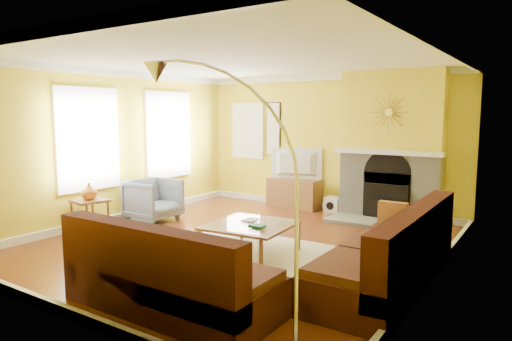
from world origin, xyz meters
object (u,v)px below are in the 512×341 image
Objects in this scene: coffee_table at (250,238)px; media_console at (294,193)px; sectional_sofa at (283,239)px; arc_lamp at (227,207)px; side_table at (90,216)px; armchair at (153,200)px.

media_console is (-1.00, 3.10, 0.08)m from coffee_table.
sectional_sofa is 1.57× the size of arc_lamp.
sectional_sofa is 4.03m from media_console.
coffee_table is 1.99× the size of side_table.
coffee_table is 1.01× the size of media_console.
coffee_table is 1.32× the size of armchair.
media_console is 1.31× the size of armchair.
arc_lamp reaches higher than media_console.
sectional_sofa is at bearing -32.01° from coffee_table.
media_console is 2.89m from armchair.
arc_lamp is at bearing -74.83° from sectional_sofa.
coffee_table is 2.84m from side_table.
side_table is at bearing -116.57° from media_console.
arc_lamp reaches higher than coffee_table.
sectional_sofa is at bearing -109.75° from armchair.
coffee_table is 0.46× the size of arc_lamp.
arc_lamp reaches higher than sectional_sofa.
armchair is at bearing 164.93° from coffee_table.
side_table is at bearing 170.23° from armchair.
arc_lamp is (3.86, -2.90, 0.80)m from armchair.
arc_lamp is at bearing -66.90° from media_console.
armchair is at bearing 80.54° from side_table.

